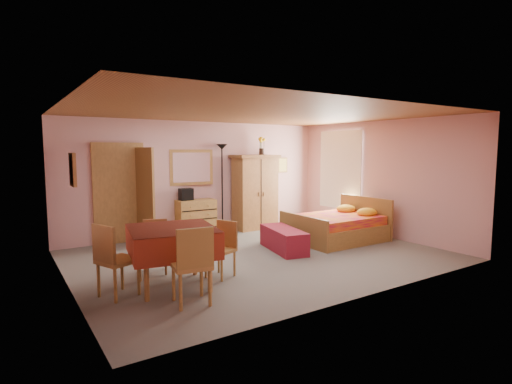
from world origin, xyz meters
TOP-DOWN VIEW (x-y plane):
  - floor at (0.00, 0.00)m, footprint 6.50×6.50m
  - ceiling at (0.00, 0.00)m, footprint 6.50×6.50m
  - wall_back at (0.00, 2.50)m, footprint 6.50×0.10m
  - wall_front at (0.00, -2.50)m, footprint 6.50×0.10m
  - wall_left at (-3.25, 0.00)m, footprint 0.10×5.00m
  - wall_right at (3.25, 0.00)m, footprint 0.10×5.00m
  - doorway at (-1.90, 2.47)m, footprint 1.06×0.12m
  - window at (3.21, 1.20)m, footprint 0.08×1.40m
  - picture_left at (-3.22, -0.60)m, footprint 0.04×0.32m
  - picture_back at (2.35, 2.47)m, footprint 0.30×0.04m
  - chest_of_drawers at (-0.26, 2.27)m, footprint 0.88×0.46m
  - wall_mirror at (-0.26, 2.48)m, footprint 1.04×0.13m
  - stereo at (-0.47, 2.32)m, footprint 0.29×0.22m
  - floor_lamp at (0.47, 2.34)m, footprint 0.28×0.28m
  - wardrobe at (1.30, 2.19)m, footprint 1.19×0.64m
  - sunflower_vase at (1.51, 2.22)m, footprint 0.19×0.19m
  - bed at (2.06, 0.16)m, footprint 1.93×1.53m
  - bench at (0.58, 0.06)m, footprint 0.74×1.36m
  - dining_table at (-1.99, -0.74)m, footprint 1.36×1.36m
  - chair_south at (-2.02, -1.46)m, footprint 0.52×0.52m
  - chair_north at (-1.98, 0.03)m, footprint 0.48×0.48m
  - chair_west at (-2.73, -0.69)m, footprint 0.58×0.58m
  - chair_east at (-1.22, -0.71)m, footprint 0.51×0.51m

SIDE VIEW (x-z plane):
  - floor at x=0.00m, z-range 0.00..0.00m
  - bench at x=0.58m, z-range 0.00..0.43m
  - chest_of_drawers at x=-0.26m, z-range 0.00..0.82m
  - chair_north at x=-1.98m, z-range 0.00..0.83m
  - chair_east at x=-1.22m, z-range 0.00..0.85m
  - dining_table at x=-1.99m, z-range 0.00..0.86m
  - bed at x=2.06m, z-range 0.00..0.89m
  - chair_west at x=-2.73m, z-range 0.00..0.99m
  - chair_south at x=-2.02m, z-range 0.00..1.01m
  - wardrobe at x=1.30m, z-range 0.00..1.83m
  - stereo at x=-0.47m, z-range 0.82..1.09m
  - doorway at x=-1.90m, z-range -0.05..2.10m
  - floor_lamp at x=0.47m, z-range 0.00..2.09m
  - wall_back at x=0.00m, z-range 0.00..2.60m
  - wall_front at x=0.00m, z-range 0.00..2.60m
  - wall_left at x=-3.25m, z-range 0.00..2.60m
  - wall_right at x=3.25m, z-range 0.00..2.60m
  - window at x=3.21m, z-range 0.48..2.42m
  - picture_back at x=2.35m, z-range 1.35..1.75m
  - wall_mirror at x=-0.26m, z-range 1.14..1.96m
  - picture_left at x=-3.22m, z-range 1.49..1.91m
  - sunflower_vase at x=1.51m, z-range 1.83..2.27m
  - ceiling at x=0.00m, z-range 2.60..2.60m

